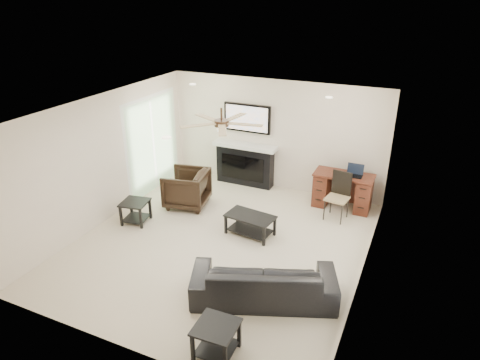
# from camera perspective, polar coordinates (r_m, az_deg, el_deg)

# --- Properties ---
(room_shell) EXTENTS (5.50, 5.54, 2.52)m
(room_shell) POSITION_cam_1_polar(r_m,az_deg,el_deg) (7.15, -1.14, 3.03)
(room_shell) COLOR beige
(room_shell) RESTS_ON ground
(sofa) EXTENTS (2.29, 1.55, 0.62)m
(sofa) POSITION_cam_1_polar(r_m,az_deg,el_deg) (6.50, 3.20, -13.27)
(sofa) COLOR black
(sofa) RESTS_ON ground
(armchair) EXTENTS (1.02, 1.00, 0.79)m
(armchair) POSITION_cam_1_polar(r_m,az_deg,el_deg) (9.12, -7.13, -1.11)
(armchair) COLOR black
(armchair) RESTS_ON ground
(coffee_table) EXTENTS (0.96, 0.61, 0.40)m
(coffee_table) POSITION_cam_1_polar(r_m,az_deg,el_deg) (8.08, 1.36, -6.01)
(coffee_table) COLOR black
(coffee_table) RESTS_ON ground
(end_table_near) EXTENTS (0.54, 0.54, 0.45)m
(end_table_near) POSITION_cam_1_polar(r_m,az_deg,el_deg) (5.75, -3.17, -20.51)
(end_table_near) COLOR black
(end_table_near) RESTS_ON ground
(end_table_left) EXTENTS (0.58, 0.58, 0.45)m
(end_table_left) POSITION_cam_1_polar(r_m,az_deg,el_deg) (8.73, -13.73, -4.15)
(end_table_left) COLOR black
(end_table_left) RESTS_ON ground
(fireplace_unit) EXTENTS (1.52, 0.34, 1.91)m
(fireplace_unit) POSITION_cam_1_polar(r_m,az_deg,el_deg) (9.87, 0.65, 4.59)
(fireplace_unit) COLOR black
(fireplace_unit) RESTS_ON ground
(desk) EXTENTS (1.22, 0.56, 0.76)m
(desk) POSITION_cam_1_polar(r_m,az_deg,el_deg) (9.23, 13.52, -1.41)
(desk) COLOR #36140D
(desk) RESTS_ON ground
(desk_chair) EXTENTS (0.48, 0.50, 0.97)m
(desk_chair) POSITION_cam_1_polar(r_m,az_deg,el_deg) (8.70, 12.84, -2.22)
(desk_chair) COLOR black
(desk_chair) RESTS_ON ground
(laptop) EXTENTS (0.33, 0.24, 0.23)m
(laptop) POSITION_cam_1_polar(r_m,az_deg,el_deg) (8.99, 15.03, 1.16)
(laptop) COLOR black
(laptop) RESTS_ON desk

